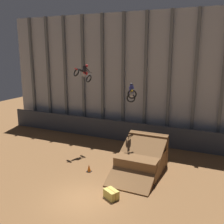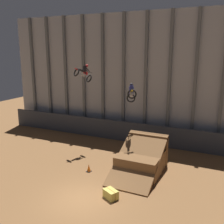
{
  "view_description": "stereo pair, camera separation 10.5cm",
  "coord_description": "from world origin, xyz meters",
  "px_view_note": "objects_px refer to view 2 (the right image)",
  "views": [
    {
      "loc": [
        7.72,
        -12.36,
        8.92
      ],
      "look_at": [
        -1.11,
        6.91,
        3.95
      ],
      "focal_mm": 42.0,
      "sensor_mm": 36.0,
      "label": 1
    },
    {
      "loc": [
        7.81,
        -12.32,
        8.92
      ],
      "look_at": [
        -1.11,
        6.91,
        3.95
      ],
      "focal_mm": 42.0,
      "sensor_mm": 36.0,
      "label": 2
    }
  ],
  "objects_px": {
    "rider_bike_right_air": "(131,93)",
    "traffic_cone_near_ramp": "(89,168)",
    "hay_bale_trackside": "(111,194)",
    "rider_bike_left_air": "(84,73)",
    "dirt_ramp": "(142,159)"
  },
  "relations": [
    {
      "from": "traffic_cone_near_ramp",
      "to": "hay_bale_trackside",
      "type": "relative_size",
      "value": 0.54
    },
    {
      "from": "dirt_ramp",
      "to": "rider_bike_right_air",
      "type": "bearing_deg",
      "value": 135.17
    },
    {
      "from": "rider_bike_right_air",
      "to": "traffic_cone_near_ramp",
      "type": "height_order",
      "value": "rider_bike_right_air"
    },
    {
      "from": "dirt_ramp",
      "to": "rider_bike_right_air",
      "type": "height_order",
      "value": "rider_bike_right_air"
    },
    {
      "from": "dirt_ramp",
      "to": "hay_bale_trackside",
      "type": "bearing_deg",
      "value": -95.82
    },
    {
      "from": "rider_bike_left_air",
      "to": "traffic_cone_near_ramp",
      "type": "relative_size",
      "value": 3.15
    },
    {
      "from": "rider_bike_right_air",
      "to": "hay_bale_trackside",
      "type": "xyz_separation_m",
      "value": [
        1.05,
        -6.14,
        -5.34
      ]
    },
    {
      "from": "rider_bike_left_air",
      "to": "traffic_cone_near_ramp",
      "type": "height_order",
      "value": "rider_bike_left_air"
    },
    {
      "from": "rider_bike_left_air",
      "to": "traffic_cone_near_ramp",
      "type": "distance_m",
      "value": 8.4
    },
    {
      "from": "rider_bike_left_air",
      "to": "dirt_ramp",
      "type": "bearing_deg",
      "value": 7.97
    },
    {
      "from": "traffic_cone_near_ramp",
      "to": "rider_bike_right_air",
      "type": "bearing_deg",
      "value": 60.07
    },
    {
      "from": "rider_bike_right_air",
      "to": "hay_bale_trackside",
      "type": "distance_m",
      "value": 8.21
    },
    {
      "from": "rider_bike_left_air",
      "to": "rider_bike_right_air",
      "type": "height_order",
      "value": "rider_bike_left_air"
    },
    {
      "from": "hay_bale_trackside",
      "to": "rider_bike_right_air",
      "type": "bearing_deg",
      "value": 99.73
    },
    {
      "from": "traffic_cone_near_ramp",
      "to": "hay_bale_trackside",
      "type": "height_order",
      "value": "traffic_cone_near_ramp"
    }
  ]
}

